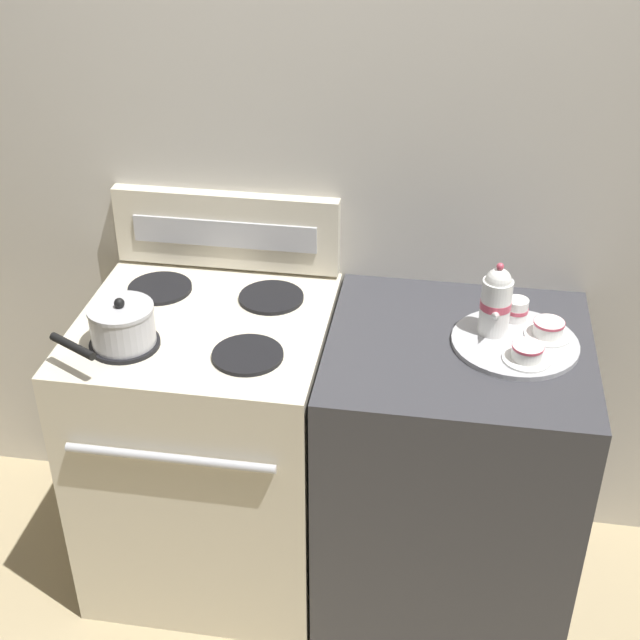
# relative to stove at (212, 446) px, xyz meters

# --- Properties ---
(ground_plane) EXTENTS (6.00, 6.00, 0.00)m
(ground_plane) POSITION_rel_stove_xyz_m (0.36, 0.00, -0.45)
(ground_plane) COLOR tan
(wall_back) EXTENTS (6.00, 0.05, 2.20)m
(wall_back) POSITION_rel_stove_xyz_m (0.36, 0.36, 0.65)
(wall_back) COLOR beige
(wall_back) RESTS_ON ground
(stove) EXTENTS (0.70, 0.70, 0.92)m
(stove) POSITION_rel_stove_xyz_m (0.00, 0.00, 0.00)
(stove) COLOR beige
(stove) RESTS_ON ground
(control_panel) EXTENTS (0.69, 0.05, 0.24)m
(control_panel) POSITION_rel_stove_xyz_m (0.00, 0.31, 0.58)
(control_panel) COLOR beige
(control_panel) RESTS_ON stove
(side_counter) EXTENTS (0.72, 0.67, 0.91)m
(side_counter) POSITION_rel_stove_xyz_m (0.72, 0.00, -0.00)
(side_counter) COLOR #38383D
(side_counter) RESTS_ON ground
(saucepan) EXTENTS (0.24, 0.28, 0.14)m
(saucepan) POSITION_rel_stove_xyz_m (-0.17, -0.15, 0.52)
(saucepan) COLOR #B7B7BC
(saucepan) RESTS_ON stove
(serving_tray) EXTENTS (0.34, 0.34, 0.01)m
(serving_tray) POSITION_rel_stove_xyz_m (0.87, 0.02, 0.46)
(serving_tray) COLOR #B2B2B7
(serving_tray) RESTS_ON side_counter
(teapot) EXTENTS (0.08, 0.13, 0.21)m
(teapot) POSITION_rel_stove_xyz_m (0.81, 0.05, 0.56)
(teapot) COLOR white
(teapot) RESTS_ON serving_tray
(teacup_left) EXTENTS (0.13, 0.13, 0.05)m
(teacup_left) POSITION_rel_stove_xyz_m (0.89, -0.07, 0.49)
(teacup_left) COLOR white
(teacup_left) RESTS_ON serving_tray
(teacup_right) EXTENTS (0.13, 0.13, 0.05)m
(teacup_right) POSITION_rel_stove_xyz_m (0.95, 0.06, 0.49)
(teacup_right) COLOR white
(teacup_right) RESTS_ON serving_tray
(creamer_jug) EXTENTS (0.06, 0.06, 0.06)m
(creamer_jug) POSITION_rel_stove_xyz_m (0.87, 0.13, 0.50)
(creamer_jug) COLOR white
(creamer_jug) RESTS_ON serving_tray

